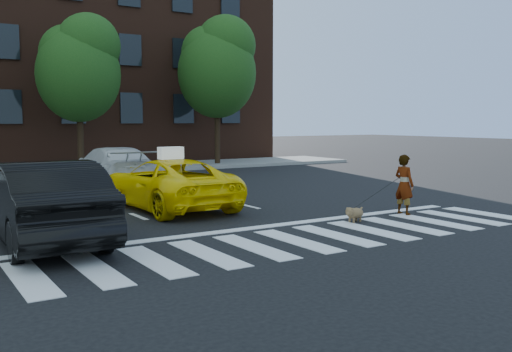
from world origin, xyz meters
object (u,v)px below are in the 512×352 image
Objects in this scene: white_suv at (112,167)px; tree_mid at (79,64)px; taxi at (168,184)px; woman at (404,185)px; black_sedan at (44,202)px; dog at (354,213)px; tree_right at (217,63)px.

tree_mid is at bearing -96.11° from white_suv.
taxi is 3.19× the size of woman.
black_sedan reaches higher than woman.
tree_right is at bearing 58.27° from dog.
tree_mid is 1.46× the size of taxi.
woman reaches higher than taxi.
taxi is at bearing -124.11° from tree_right.
tree_mid is 7.58m from white_suv.
white_suv is (0.26, 5.44, 0.05)m from taxi.
white_suv is at bearing -94.81° from taxi.
tree_mid is at bearing 82.66° from dog.
tree_mid reaches higher than black_sedan.
tree_mid is 1.46× the size of black_sedan.
black_sedan is 6.80m from dog.
black_sedan is (-11.76, -14.50, -4.46)m from tree_right.
white_suv is (-0.71, -6.32, -4.13)m from tree_mid.
tree_mid is 11.01× the size of dog.
taxi is at bearing 87.57° from white_suv.
woman is (8.39, -1.40, -0.04)m from black_sedan.
tree_right is 1.58× the size of black_sedan.
taxi is 0.98× the size of white_suv.
tree_mid is 15.79m from black_sedan.
black_sedan is (-4.76, -14.50, -4.05)m from tree_mid.
black_sedan reaches higher than taxi.
black_sedan reaches higher than white_suv.
woman reaches higher than dog.
woman is (4.33, -9.58, 0.04)m from white_suv.
tree_mid reaches higher than white_suv.
woman is 1.87m from dog.
woman is 2.36× the size of dog.
taxi is at bearing -143.07° from black_sedan.
white_suv is 7.72× the size of dog.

